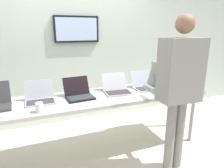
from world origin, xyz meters
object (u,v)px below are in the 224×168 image
object	(u,v)px
equipment_box	(168,73)
laptop_station_3	(117,88)
laptop_station_4	(146,85)
coffee_mug	(39,107)
workbench	(99,100)
laptop_station_1	(40,97)
person	(179,81)
laptop_station_2	(79,93)

from	to	relation	value
equipment_box	laptop_station_3	bearing A→B (deg)	-173.85
laptop_station_4	coffee_mug	world-z (taller)	laptop_station_4
workbench	laptop_station_3	world-z (taller)	laptop_station_3
laptop_station_1	laptop_station_3	size ratio (longest dim) A/B	0.83
workbench	laptop_station_3	size ratio (longest dim) A/B	7.24
laptop_station_1	laptop_station_3	world-z (taller)	laptop_station_1
equipment_box	laptop_station_1	distance (m)	1.88
person	laptop_station_3	bearing A→B (deg)	122.40
person	laptop_station_4	bearing A→B (deg)	88.24
laptop_station_2	person	world-z (taller)	person
equipment_box	laptop_station_2	world-z (taller)	equipment_box
laptop_station_3	coffee_mug	distance (m)	1.04
equipment_box	laptop_station_4	world-z (taller)	equipment_box
laptop_station_4	workbench	bearing A→B (deg)	-173.60
workbench	coffee_mug	xyz separation A→B (m)	(-0.72, -0.25, 0.10)
laptop_station_4	equipment_box	bearing A→B (deg)	11.12
equipment_box	laptop_station_1	world-z (taller)	equipment_box
person	coffee_mug	xyz separation A→B (m)	(-1.43, 0.37, -0.23)
person	coffee_mug	world-z (taller)	person
workbench	equipment_box	size ratio (longest dim) A/B	7.01
laptop_station_1	person	xyz separation A→B (m)	(1.41, -0.69, 0.22)
equipment_box	laptop_station_4	bearing A→B (deg)	-168.88
workbench	coffee_mug	world-z (taller)	coffee_mug
workbench	laptop_station_1	size ratio (longest dim) A/B	8.75
laptop_station_4	laptop_station_2	bearing A→B (deg)	-178.08
laptop_station_2	person	size ratio (longest dim) A/B	0.21
laptop_station_2	laptop_station_3	size ratio (longest dim) A/B	0.92
laptop_station_1	laptop_station_4	distance (m)	1.43
laptop_station_3	laptop_station_2	bearing A→B (deg)	-177.55
equipment_box	laptop_station_2	size ratio (longest dim) A/B	1.12
person	coffee_mug	distance (m)	1.50
workbench	coffee_mug	size ratio (longest dim) A/B	28.99
laptop_station_1	laptop_station_4	size ratio (longest dim) A/B	0.88
laptop_station_3	equipment_box	bearing A→B (deg)	6.15
equipment_box	person	world-z (taller)	person
workbench	equipment_box	distance (m)	1.21
laptop_station_2	laptop_station_3	distance (m)	0.52
laptop_station_1	laptop_station_2	distance (m)	0.45
equipment_box	person	size ratio (longest dim) A/B	0.23
laptop_station_3	coffee_mug	size ratio (longest dim) A/B	4.00
workbench	laptop_station_4	bearing A→B (deg)	6.40
laptop_station_1	laptop_station_3	distance (m)	0.97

